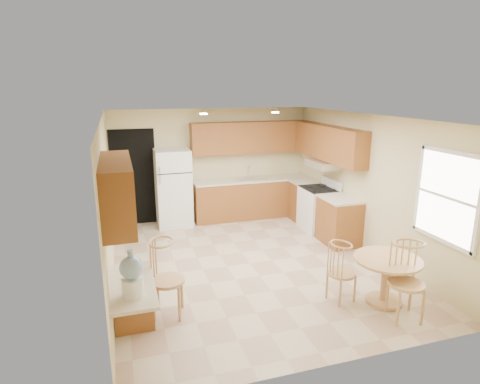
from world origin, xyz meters
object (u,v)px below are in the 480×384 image
object	(u,v)px
dining_table	(386,274)
chair_table_a	(345,269)
water_crock	(132,275)
stove	(319,209)
chair_desk	(168,274)
chair_table_b	(413,278)
refrigerator	(173,188)

from	to	relation	value
dining_table	chair_table_a	world-z (taller)	chair_table_a
dining_table	water_crock	bearing A→B (deg)	-177.05
stove	chair_desk	world-z (taller)	stove
chair_table_a	chair_desk	world-z (taller)	chair_desk
chair_table_b	water_crock	bearing A→B (deg)	6.98
refrigerator	chair_desk	distance (m)	3.75
chair_table_a	dining_table	bearing A→B (deg)	61.20
stove	dining_table	bearing A→B (deg)	-100.09
chair_table_a	chair_desk	distance (m)	2.42
dining_table	chair_table_b	size ratio (longest dim) A/B	0.89
stove	chair_table_a	distance (m)	3.01
dining_table	chair_desk	bearing A→B (deg)	170.43
dining_table	water_crock	distance (m)	3.45
dining_table	chair_table_b	distance (m)	0.54
refrigerator	dining_table	distance (m)	4.82
chair_table_b	chair_desk	size ratio (longest dim) A/B	0.99
chair_table_b	water_crock	xyz separation A→B (m)	(-3.40, 0.33, 0.38)
dining_table	chair_desk	xyz separation A→B (m)	(-2.95, 0.50, 0.19)
chair_table_b	stove	bearing A→B (deg)	-86.10
refrigerator	stove	bearing A→B (deg)	-22.99
chair_table_a	refrigerator	bearing A→B (deg)	-167.85
water_crock	chair_table_b	bearing A→B (deg)	-5.50
refrigerator	dining_table	size ratio (longest dim) A/B	1.82
dining_table	chair_table_a	size ratio (longest dim) A/B	1.06
refrigerator	water_crock	distance (m)	4.50
chair_table_a	water_crock	bearing A→B (deg)	-95.01
stove	dining_table	xyz separation A→B (m)	(-0.53, -2.98, -0.02)
stove	chair_desk	xyz separation A→B (m)	(-3.47, -2.48, 0.17)
chair_table_a	chair_table_b	bearing A→B (deg)	27.73
stove	water_crock	world-z (taller)	water_crock
refrigerator	chair_table_a	distance (m)	4.42
chair_table_a	chair_desk	size ratio (longest dim) A/B	0.83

